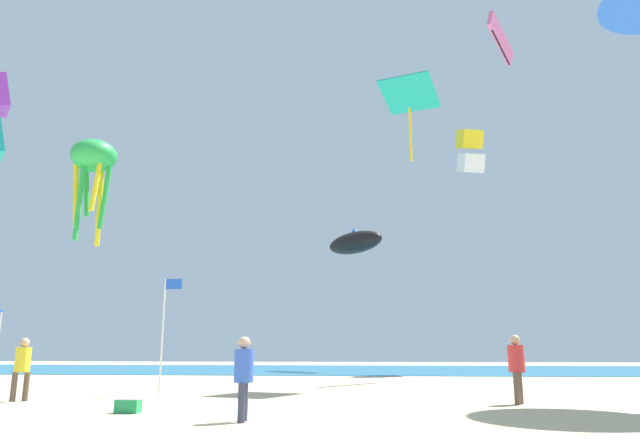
{
  "coord_description": "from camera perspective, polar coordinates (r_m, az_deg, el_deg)",
  "views": [
    {
      "loc": [
        2.83,
        -14.07,
        1.52
      ],
      "look_at": [
        1.02,
        6.52,
        6.12
      ],
      "focal_mm": 32.47,
      "sensor_mm": 36.0,
      "label": 1
    }
  ],
  "objects": [
    {
      "name": "banner_flag",
      "position": [
        20.44,
        -15.04,
        -9.93
      ],
      "size": [
        0.61,
        0.06,
        3.85
      ],
      "color": "silver",
      "rests_on": "ground"
    },
    {
      "name": "person_near_tent",
      "position": [
        17.65,
        18.8,
        -13.21
      ],
      "size": [
        0.45,
        0.47,
        1.9
      ],
      "rotation": [
        0.0,
        0.0,
        1.11
      ],
      "color": "brown",
      "rests_on": "ground"
    },
    {
      "name": "kite_parafoil_pink",
      "position": [
        38.56,
        17.38,
        16.6
      ],
      "size": [
        2.26,
        3.33,
        2.31
      ],
      "rotation": [
        0.0,
        0.0,
        1.02
      ],
      "color": "pink"
    },
    {
      "name": "person_leftmost",
      "position": [
        12.96,
        -7.52,
        -14.56
      ],
      "size": [
        0.42,
        0.47,
        1.77
      ],
      "rotation": [
        0.0,
        0.0,
        4.74
      ],
      "color": "#33384C",
      "rests_on": "ground"
    },
    {
      "name": "kite_inflatable_black",
      "position": [
        42.21,
        3.44,
        -2.22
      ],
      "size": [
        5.07,
        5.21,
        2.11
      ],
      "rotation": [
        0.0,
        0.0,
        5.47
      ],
      "color": "black"
    },
    {
      "name": "ground",
      "position": [
        14.43,
        -6.66,
        -18.71
      ],
      "size": [
        110.0,
        110.0,
        0.1
      ],
      "primitive_type": "cube",
      "color": "#D1BA8C"
    },
    {
      "name": "cooler_box",
      "position": [
        15.35,
        -18.38,
        -16.96
      ],
      "size": [
        0.57,
        0.37,
        0.35
      ],
      "color": "#1E8C4C",
      "rests_on": "ground"
    },
    {
      "name": "kite_box_yellow",
      "position": [
        41.31,
        14.57,
        6.58
      ],
      "size": [
        1.78,
        2.02,
        3.37
      ],
      "rotation": [
        0.0,
        0.0,
        0.24
      ],
      "color": "yellow"
    },
    {
      "name": "ocean_strip",
      "position": [
        44.19,
        1.39,
        -14.5
      ],
      "size": [
        110.0,
        20.61,
        0.03
      ],
      "primitive_type": "cube",
      "color": "#1E6B93",
      "rests_on": "ground"
    },
    {
      "name": "kite_diamond_teal",
      "position": [
        26.95,
        8.78,
        11.84
      ],
      "size": [
        2.97,
        2.91,
        3.58
      ],
      "rotation": [
        0.0,
        0.0,
        2.8
      ],
      "color": "teal"
    },
    {
      "name": "kite_octopus_green",
      "position": [
        36.68,
        -21.43,
        5.42
      ],
      "size": [
        3.7,
        3.7,
        6.19
      ],
      "rotation": [
        0.0,
        0.0,
        2.35
      ],
      "color": "green"
    },
    {
      "name": "person_central",
      "position": [
        19.85,
        -27.27,
        -12.48
      ],
      "size": [
        0.44,
        0.44,
        1.83
      ],
      "rotation": [
        0.0,
        0.0,
        0.66
      ],
      "color": "brown",
      "rests_on": "ground"
    }
  ]
}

